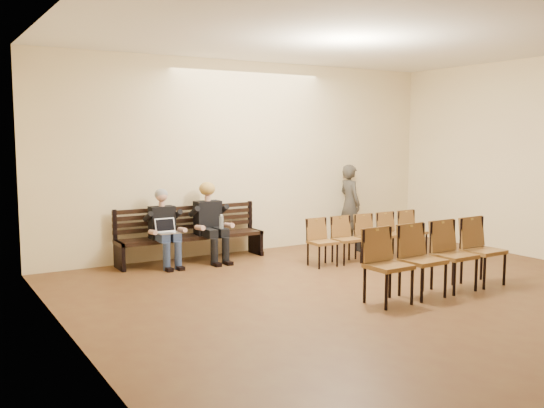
# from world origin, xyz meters

# --- Properties ---
(ground) EXTENTS (10.00, 10.00, 0.00)m
(ground) POSITION_xyz_m (0.00, 0.00, 0.00)
(ground) COLOR brown
(ground) RESTS_ON ground
(room_walls) EXTENTS (8.02, 10.01, 3.51)m
(room_walls) POSITION_xyz_m (0.00, 0.79, 2.54)
(room_walls) COLOR #FBE9B4
(room_walls) RESTS_ON ground
(bench) EXTENTS (2.60, 0.90, 0.45)m
(bench) POSITION_xyz_m (-1.31, 4.65, 0.23)
(bench) COLOR black
(bench) RESTS_ON ground
(seated_man) EXTENTS (0.51, 0.70, 1.22)m
(seated_man) POSITION_xyz_m (-1.84, 4.53, 0.61)
(seated_man) COLOR black
(seated_man) RESTS_ON ground
(seated_woman) EXTENTS (0.55, 0.76, 1.27)m
(seated_woman) POSITION_xyz_m (-1.01, 4.53, 0.64)
(seated_woman) COLOR black
(seated_woman) RESTS_ON ground
(laptop) EXTENTS (0.38, 0.32, 0.24)m
(laptop) POSITION_xyz_m (-1.86, 4.31, 0.57)
(laptop) COLOR silver
(laptop) RESTS_ON bench
(water_bottle) EXTENTS (0.08, 0.08, 0.25)m
(water_bottle) POSITION_xyz_m (-0.92, 4.27, 0.57)
(water_bottle) COLOR silver
(water_bottle) RESTS_ON bench
(bag) EXTENTS (0.45, 0.34, 0.30)m
(bag) POSITION_xyz_m (1.90, 3.79, 0.15)
(bag) COLOR black
(bag) RESTS_ON ground
(passerby) EXTENTS (0.48, 0.69, 1.81)m
(passerby) POSITION_xyz_m (2.19, 4.75, 0.90)
(passerby) COLOR #3A362F
(passerby) RESTS_ON ground
(chair_row_front) EXTENTS (2.44, 0.44, 0.80)m
(chair_row_front) POSITION_xyz_m (1.40, 3.17, 0.40)
(chair_row_front) COLOR brown
(chair_row_front) RESTS_ON ground
(chair_row_back) EXTENTS (2.40, 0.62, 0.98)m
(chair_row_back) POSITION_xyz_m (0.73, 0.93, 0.49)
(chair_row_back) COLOR brown
(chair_row_back) RESTS_ON ground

